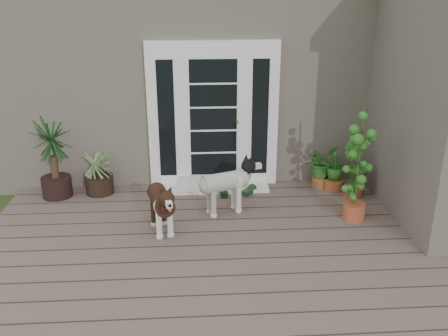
{
  "coord_description": "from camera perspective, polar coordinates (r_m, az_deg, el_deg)",
  "views": [
    {
      "loc": [
        -0.5,
        -4.35,
        3.02
      ],
      "look_at": [
        -0.1,
        1.75,
        0.7
      ],
      "focal_mm": 39.37,
      "sensor_mm": 36.0,
      "label": 1
    }
  ],
  "objects": [
    {
      "name": "herb_b",
      "position": [
        7.25,
        14.96,
        -0.98
      ],
      "size": [
        0.55,
        0.55,
        0.6
      ],
      "primitive_type": "imported",
      "rotation": [
        0.0,
        0.0,
        2.51
      ],
      "color": "#225819",
      "rests_on": "deck"
    },
    {
      "name": "spider_plant",
      "position": [
        7.32,
        -14.38,
        -0.23
      ],
      "size": [
        0.68,
        0.68,
        0.71
      ],
      "primitive_type": null,
      "rotation": [
        0.0,
        0.0,
        -0.01
      ],
      "color": "#8CA364",
      "rests_on": "deck"
    },
    {
      "name": "clog_right",
      "position": [
        7.19,
        2.92,
        -2.62
      ],
      "size": [
        0.31,
        0.34,
        0.1
      ],
      "primitive_type": null,
      "rotation": [
        0.0,
        0.0,
        -0.64
      ],
      "color": "#143317",
      "rests_on": "deck"
    },
    {
      "name": "deck",
      "position": [
        5.62,
        1.96,
        -11.01
      ],
      "size": [
        6.2,
        4.6,
        0.12
      ],
      "primitive_type": "cube",
      "color": "#6B5B4C",
      "rests_on": "ground"
    },
    {
      "name": "door_unit",
      "position": [
        7.19,
        -1.25,
        6.08
      ],
      "size": [
        1.9,
        0.14,
        2.15
      ],
      "primitive_type": "cube",
      "color": "white",
      "rests_on": "deck"
    },
    {
      "name": "brindle_dog",
      "position": [
        6.06,
        -7.31,
        -4.66
      ],
      "size": [
        0.51,
        0.82,
        0.63
      ],
      "primitive_type": null,
      "rotation": [
        0.0,
        0.0,
        3.41
      ],
      "color": "#3C1F16",
      "rests_on": "deck"
    },
    {
      "name": "sapling",
      "position": [
        6.38,
        15.35,
        0.49
      ],
      "size": [
        0.54,
        0.54,
        1.54
      ],
      "primitive_type": null,
      "rotation": [
        0.0,
        0.0,
        0.23
      ],
      "color": "#235C1A",
      "rests_on": "deck"
    },
    {
      "name": "clog_left",
      "position": [
        7.15,
        -0.09,
        -2.72
      ],
      "size": [
        0.18,
        0.33,
        0.1
      ],
      "primitive_type": null,
      "rotation": [
        0.0,
        0.0,
        0.1
      ],
      "color": "black",
      "rests_on": "deck"
    },
    {
      "name": "white_dog",
      "position": [
        6.48,
        0.05,
        -2.59
      ],
      "size": [
        0.86,
        0.59,
        0.66
      ],
      "primitive_type": null,
      "rotation": [
        0.0,
        0.0,
        -1.22
      ],
      "color": "silver",
      "rests_on": "deck"
    },
    {
      "name": "door_step",
      "position": [
        7.34,
        -1.11,
        -2.27
      ],
      "size": [
        1.6,
        0.4,
        0.05
      ],
      "primitive_type": "cube",
      "color": "white",
      "rests_on": "deck"
    },
    {
      "name": "herb_c",
      "position": [
        7.43,
        12.73,
        -0.72
      ],
      "size": [
        0.42,
        0.42,
        0.48
      ],
      "primitive_type": "imported",
      "rotation": [
        0.0,
        0.0,
        4.21
      ],
      "color": "#2D621C",
      "rests_on": "deck"
    },
    {
      "name": "house_main",
      "position": [
        9.13,
        -0.58,
        11.51
      ],
      "size": [
        7.4,
        4.0,
        3.1
      ],
      "primitive_type": "cube",
      "color": "#665E54",
      "rests_on": "ground"
    },
    {
      "name": "yucca",
      "position": [
        7.31,
        -19.21,
        1.06
      ],
      "size": [
        0.86,
        0.86,
        1.16
      ],
      "primitive_type": null,
      "rotation": [
        0.0,
        0.0,
        0.07
      ],
      "color": "black",
      "rests_on": "deck"
    },
    {
      "name": "herb_a",
      "position": [
        7.49,
        11.16,
        -0.1
      ],
      "size": [
        0.61,
        0.61,
        0.56
      ],
      "primitive_type": "imported",
      "rotation": [
        0.0,
        0.0,
        0.54
      ],
      "color": "#194C15",
      "rests_on": "deck"
    }
  ]
}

